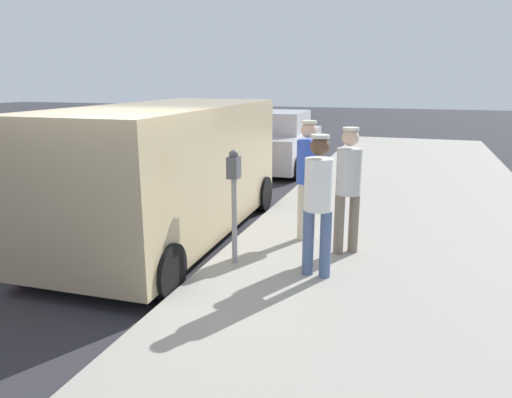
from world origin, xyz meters
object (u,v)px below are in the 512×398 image
object	(u,v)px
pedestrian_in_blue	(308,171)
parked_sedan_ahead	(278,142)
pedestrian_in_gray	(348,182)
parked_van	(170,169)
pedestrian_in_white	(318,197)
parking_meter_near	(234,187)

from	to	relation	value
pedestrian_in_blue	parked_sedan_ahead	world-z (taller)	pedestrian_in_blue
pedestrian_in_gray	parked_van	world-z (taller)	parked_van
pedestrian_in_white	pedestrian_in_blue	xyz separation A→B (m)	(-0.44, 1.41, 0.03)
parking_meter_near	parked_van	size ratio (longest dim) A/B	0.29
pedestrian_in_white	pedestrian_in_gray	size ratio (longest dim) A/B	1.00
pedestrian_in_gray	parked_van	bearing A→B (deg)	175.82
parking_meter_near	pedestrian_in_blue	bearing A→B (deg)	63.03
parking_meter_near	pedestrian_in_blue	xyz separation A→B (m)	(0.68, 1.33, 0.01)
parking_meter_near	pedestrian_in_gray	size ratio (longest dim) A/B	0.86
pedestrian_in_gray	parked_sedan_ahead	distance (m)	7.55
pedestrian_in_white	parked_van	world-z (taller)	parked_van
parked_van	parked_sedan_ahead	bearing A→B (deg)	91.15
pedestrian_in_white	parked_sedan_ahead	size ratio (longest dim) A/B	0.39
pedestrian_in_blue	parked_van	distance (m)	2.19
pedestrian_in_blue	parked_van	world-z (taller)	parked_van
parking_meter_near	parked_van	xyz separation A→B (m)	(-1.50, 1.06, -0.03)
parked_van	parked_sedan_ahead	size ratio (longest dim) A/B	1.18
pedestrian_in_blue	parked_van	bearing A→B (deg)	-173.01
pedestrian_in_white	pedestrian_in_gray	xyz separation A→B (m)	(0.23, 0.94, 0.00)
pedestrian_in_white	parked_van	bearing A→B (deg)	156.40
parking_meter_near	pedestrian_in_white	size ratio (longest dim) A/B	0.86
parking_meter_near	pedestrian_in_blue	world-z (taller)	pedestrian_in_blue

